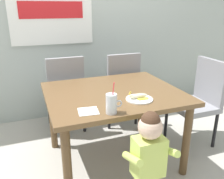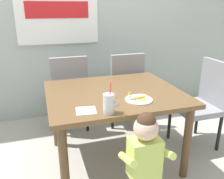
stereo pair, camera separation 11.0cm
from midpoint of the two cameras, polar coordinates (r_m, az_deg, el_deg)
The scene contains 11 objects.
ground_plane at distance 2.54m, azimuth 1.76°, elevation -16.45°, with size 24.00×24.00×0.00m, color #B7B2A8.
back_wall at distance 3.32m, azimuth -5.86°, elevation 18.74°, with size 6.40×0.17×2.90m.
dining_table at distance 2.22m, azimuth 1.93°, elevation -2.89°, with size 1.23×1.04×0.74m.
dining_chair_left at distance 2.89m, azimuth -9.31°, elevation 0.07°, with size 0.44×0.45×0.96m.
dining_chair_right at distance 3.01m, azimuth 4.02°, elevation 1.12°, with size 0.44×0.45×0.96m.
dining_chair_far at distance 2.75m, azimuth 22.40°, elevation -2.20°, with size 0.44×0.44×0.96m.
toddler_standing at distance 1.72m, azimuth 9.94°, elevation -15.08°, with size 0.33×0.24×0.84m.
milk_cup at distance 1.72m, azimuth 1.06°, elevation -3.75°, with size 0.13×0.08×0.25m.
snack_plate at distance 2.00m, azimuth 8.11°, elevation -2.50°, with size 0.23×0.23×0.01m, color white.
peeled_banana at distance 1.99m, azimuth 7.87°, elevation -1.75°, with size 0.17×0.11×0.07m.
paper_napkin at distance 1.79m, azimuth -4.59°, elevation -5.16°, with size 0.15×0.15×0.00m, color white.
Camera 2 is at (-0.63, -1.95, 1.49)m, focal length 37.63 mm.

